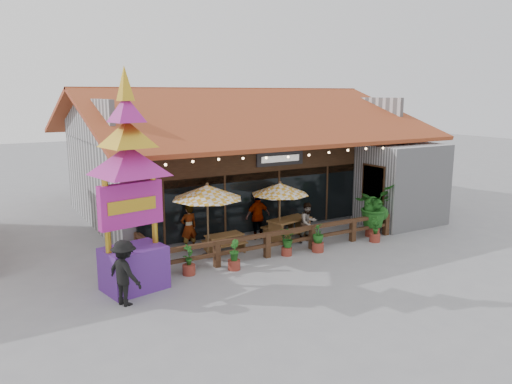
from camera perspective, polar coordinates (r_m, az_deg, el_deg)
ground at (r=19.86m, az=6.71°, el=-5.87°), size 100.00×100.00×0.00m
restaurant_building at (r=24.97m, az=-1.82°, el=2.91°), size 15.50×14.73×6.09m
patio_railing at (r=18.25m, az=1.57°, el=-5.32°), size 10.00×2.60×0.92m
umbrella_left at (r=17.69m, az=-5.59°, el=-0.03°), size 2.77×2.77×2.72m
umbrella_right at (r=19.46m, az=2.76°, el=0.34°), size 2.42×2.42×2.46m
picnic_table_left at (r=18.67m, az=-3.64°, el=-5.50°), size 1.41×1.23×0.66m
picnic_table_right at (r=20.19m, az=3.86°, el=-3.82°), size 2.08×1.89×0.86m
thai_sign_tower at (r=14.84m, az=-14.32°, el=2.84°), size 3.06×3.06×7.07m
tropical_plant at (r=21.00m, az=13.29°, el=-1.68°), size 1.95×1.84×2.16m
diner_a at (r=18.89m, az=-7.69°, el=-4.02°), size 0.67×0.46×1.76m
diner_b at (r=19.81m, az=5.96°, el=-3.49°), size 0.81×0.64×1.60m
diner_c at (r=20.13m, az=0.20°, el=-2.78°), size 1.11×0.48×1.88m
pedestrian at (r=14.43m, az=-14.79°, el=-8.92°), size 1.11×1.38×1.86m
planter_a at (r=16.49m, az=-7.70°, el=-7.92°), size 0.44×0.42×1.03m
planter_b at (r=16.79m, az=-2.53°, el=-7.35°), size 0.42×0.45×1.03m
planter_c at (r=18.21m, az=3.54°, el=-5.66°), size 0.75×0.74×0.94m
planter_d at (r=18.73m, az=7.10°, el=-5.26°), size 0.58×0.58×1.09m
planter_e at (r=20.39m, az=13.46°, el=-4.39°), size 0.42×0.42×1.03m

